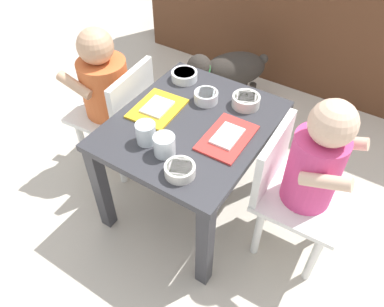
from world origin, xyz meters
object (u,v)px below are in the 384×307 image
object	(u,v)px
veggie_bowl_near	(180,170)
water_cup_left	(146,134)
food_tray_right	(227,137)
cereal_bowl_left_side	(206,96)
food_tray_left	(157,108)
seated_child_left	(107,87)
seated_child_right	(310,168)
water_cup_right	(165,146)
veggie_bowl_far	(184,75)
dog	(229,70)
dining_table	(192,139)
cereal_bowl_right_side	(246,101)

from	to	relation	value
veggie_bowl_near	water_cup_left	bearing A→B (deg)	160.56
food_tray_right	cereal_bowl_left_side	bearing A→B (deg)	140.37
food_tray_left	cereal_bowl_left_side	distance (m)	0.18
seated_child_left	seated_child_right	distance (m)	0.82
food_tray_right	water_cup_right	distance (m)	0.21
water_cup_right	food_tray_right	bearing A→B (deg)	51.24
veggie_bowl_far	cereal_bowl_left_side	bearing A→B (deg)	-27.48
veggie_bowl_far	dog	bearing A→B (deg)	96.31
water_cup_left	veggie_bowl_near	size ratio (longest dim) A/B	0.77
dining_table	food_tray_right	distance (m)	0.16
water_cup_left	cereal_bowl_right_side	world-z (taller)	water_cup_left
dining_table	dog	distance (m)	0.74
dog	water_cup_right	xyz separation A→B (m)	(0.23, -0.86, 0.26)
water_cup_right	veggie_bowl_near	bearing A→B (deg)	-28.29
water_cup_left	cereal_bowl_right_side	size ratio (longest dim) A/B	0.72
water_cup_right	veggie_bowl_far	distance (m)	0.41
dining_table	dog	bearing A→B (deg)	107.57
water_cup_left	water_cup_right	world-z (taller)	water_cup_left
water_cup_right	veggie_bowl_far	xyz separation A→B (m)	(-0.17, 0.37, -0.01)
dog	veggie_bowl_near	world-z (taller)	veggie_bowl_near
seated_child_right	cereal_bowl_left_side	bearing A→B (deg)	167.37
cereal_bowl_right_side	cereal_bowl_left_side	distance (m)	0.14
dining_table	seated_child_left	distance (m)	0.41
food_tray_left	veggie_bowl_far	xyz separation A→B (m)	(-0.02, 0.21, 0.01)
cereal_bowl_right_side	veggie_bowl_far	distance (m)	0.28
seated_child_left	water_cup_left	xyz separation A→B (m)	(0.34, -0.18, 0.06)
dining_table	cereal_bowl_right_side	xyz separation A→B (m)	(0.11, 0.18, 0.10)
food_tray_right	cereal_bowl_right_side	size ratio (longest dim) A/B	2.12
food_tray_right	water_cup_left	xyz separation A→B (m)	(-0.21, -0.15, 0.03)
seated_child_left	food_tray_right	bearing A→B (deg)	-3.38
cereal_bowl_right_side	cereal_bowl_left_side	xyz separation A→B (m)	(-0.13, -0.05, -0.00)
food_tray_left	veggie_bowl_near	xyz separation A→B (m)	(0.24, -0.21, 0.01)
seated_child_left	water_cup_left	distance (m)	0.39
water_cup_right	water_cup_left	bearing A→B (deg)	171.66
dog	veggie_bowl_far	world-z (taller)	veggie_bowl_far
food_tray_left	water_cup_left	world-z (taller)	water_cup_left
cereal_bowl_left_side	dining_table	bearing A→B (deg)	-80.47
cereal_bowl_left_side	cereal_bowl_right_side	bearing A→B (deg)	22.47
food_tray_left	water_cup_left	size ratio (longest dim) A/B	2.83
water_cup_left	water_cup_right	xyz separation A→B (m)	(0.08, -0.01, -0.00)
seated_child_left	cereal_bowl_right_side	world-z (taller)	seated_child_left
food_tray_left	veggie_bowl_far	size ratio (longest dim) A/B	2.01
water_cup_left	food_tray_right	bearing A→B (deg)	35.65
dog	cereal_bowl_right_side	world-z (taller)	cereal_bowl_right_side
seated_child_right	seated_child_left	bearing A→B (deg)	-179.69
veggie_bowl_near	cereal_bowl_right_side	bearing A→B (deg)	88.24
seated_child_right	water_cup_right	world-z (taller)	seated_child_right
veggie_bowl_near	dog	bearing A→B (deg)	109.24
cereal_bowl_left_side	dog	bearing A→B (deg)	109.29
dog	cereal_bowl_right_side	distance (m)	0.65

